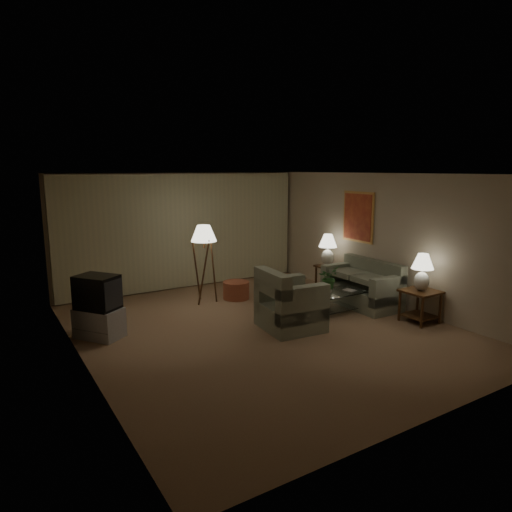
{
  "coord_description": "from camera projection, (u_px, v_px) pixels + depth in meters",
  "views": [
    {
      "loc": [
        -4.15,
        -6.45,
        2.79
      ],
      "look_at": [
        0.22,
        0.6,
        1.19
      ],
      "focal_mm": 32.0,
      "sensor_mm": 36.0,
      "label": 1
    }
  ],
  "objects": [
    {
      "name": "ground",
      "position": [
        263.0,
        329.0,
        8.06
      ],
      "size": [
        7.0,
        7.0,
        0.0
      ],
      "primitive_type": "plane",
      "color": "#856149",
      "rests_on": "ground"
    },
    {
      "name": "flowers",
      "position": [
        329.0,
        274.0,
        8.74
      ],
      "size": [
        0.49,
        0.46,
        0.43
      ],
      "primitive_type": "imported",
      "rotation": [
        0.0,
        0.0,
        0.39
      ],
      "color": "#337032",
      "rests_on": "vase"
    },
    {
      "name": "table_lamp_near",
      "position": [
        422.0,
        269.0,
        8.24
      ],
      "size": [
        0.4,
        0.4,
        0.68
      ],
      "color": "silver",
      "rests_on": "side_table_near"
    },
    {
      "name": "floor_lamp",
      "position": [
        204.0,
        262.0,
        9.51
      ],
      "size": [
        0.53,
        0.53,
        1.64
      ],
      "color": "#3A1F0F",
      "rests_on": "ground"
    },
    {
      "name": "ottoman",
      "position": [
        236.0,
        290.0,
        9.91
      ],
      "size": [
        0.66,
        0.66,
        0.38
      ],
      "primitive_type": "cylinder",
      "rotation": [
        0.0,
        0.0,
        -0.18
      ],
      "color": "#A85939",
      "rests_on": "ground"
    },
    {
      "name": "tv_cabinet",
      "position": [
        99.0,
        323.0,
        7.62
      ],
      "size": [
        1.2,
        1.19,
        0.5
      ],
      "primitive_type": "cube",
      "rotation": [
        0.0,
        0.0,
        -0.94
      ],
      "color": "#B0B0B3",
      "rests_on": "ground"
    },
    {
      "name": "table_lamp_far",
      "position": [
        328.0,
        247.0,
        10.41
      ],
      "size": [
        0.42,
        0.42,
        0.72
      ],
      "color": "silver",
      "rests_on": "side_table_far"
    },
    {
      "name": "crt_tv",
      "position": [
        97.0,
        292.0,
        7.52
      ],
      "size": [
        1.11,
        1.1,
        0.56
      ],
      "primitive_type": "cube",
      "rotation": [
        0.0,
        0.0,
        -0.94
      ],
      "color": "black",
      "rests_on": "tv_cabinet"
    },
    {
      "name": "vase",
      "position": [
        328.0,
        289.0,
        8.8
      ],
      "size": [
        0.17,
        0.17,
        0.16
      ],
      "primitive_type": "imported",
      "rotation": [
        0.0,
        0.0,
        -0.08
      ],
      "color": "white",
      "rests_on": "coffee_table"
    },
    {
      "name": "sofa",
      "position": [
        361.0,
        288.0,
        9.41
      ],
      "size": [
        1.71,
        0.94,
        0.74
      ],
      "rotation": [
        0.0,
        0.0,
        -1.6
      ],
      "color": "gray",
      "rests_on": "ground"
    },
    {
      "name": "armchair",
      "position": [
        291.0,
        305.0,
        8.02
      ],
      "size": [
        1.2,
        1.15,
        0.85
      ],
      "rotation": [
        0.0,
        0.0,
        1.47
      ],
      "color": "gray",
      "rests_on": "ground"
    },
    {
      "name": "side_table_near",
      "position": [
        420.0,
        300.0,
        8.35
      ],
      "size": [
        0.6,
        0.6,
        0.6
      ],
      "color": "#3A1F0F",
      "rests_on": "ground"
    },
    {
      "name": "side_table_far",
      "position": [
        327.0,
        274.0,
        10.53
      ],
      "size": [
        0.49,
        0.41,
        0.6
      ],
      "color": "#3A1F0F",
      "rests_on": "ground"
    },
    {
      "name": "coffee_table",
      "position": [
        334.0,
        299.0,
        8.92
      ],
      "size": [
        1.23,
        0.67,
        0.41
      ],
      "color": "silver",
      "rests_on": "ground"
    },
    {
      "name": "room_shell",
      "position": [
        223.0,
        222.0,
        9.0
      ],
      "size": [
        6.04,
        7.02,
        2.72
      ],
      "color": "#C7B399",
      "rests_on": "ground"
    },
    {
      "name": "book",
      "position": [
        347.0,
        291.0,
        8.93
      ],
      "size": [
        0.22,
        0.27,
        0.02
      ],
      "primitive_type": "imported",
      "rotation": [
        0.0,
        0.0,
        0.21
      ],
      "color": "olive",
      "rests_on": "coffee_table"
    }
  ]
}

